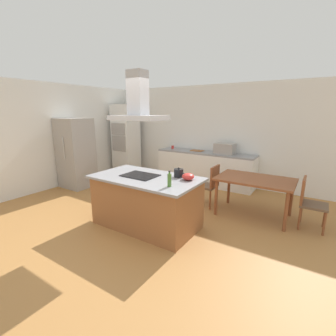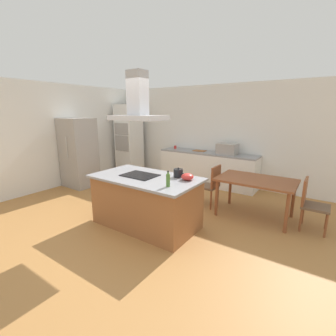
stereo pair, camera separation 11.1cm
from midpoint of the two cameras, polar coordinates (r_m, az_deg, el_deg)
name	(u,v)px [view 1 (the left image)]	position (r m, az deg, el deg)	size (l,w,h in m)	color
ground	(187,200)	(5.57, 3.96, -7.55)	(16.00, 16.00, 0.00)	#AD753D
wall_back	(218,135)	(6.82, 11.39, 7.79)	(7.20, 0.10, 2.70)	white
wall_left	(70,135)	(7.24, -22.83, 7.32)	(0.10, 8.80, 2.70)	white
kitchen_island	(146,201)	(4.25, -5.94, -7.93)	(1.88, 1.05, 0.90)	#995B33
cooktop	(140,175)	(4.18, -7.46, -1.77)	(0.60, 0.44, 0.01)	black
tea_kettle	(179,173)	(4.06, 1.80, -1.19)	(0.21, 0.16, 0.17)	black
olive_oil_bottle	(169,180)	(3.54, -0.55, -2.88)	(0.06, 0.06, 0.24)	#47722D
mixing_bowl	(188,177)	(3.89, 4.01, -2.08)	(0.20, 0.20, 0.11)	red
back_counter	(205,168)	(6.71, 8.31, 0.01)	(2.72, 0.62, 0.90)	white
countertop_microwave	(225,149)	(6.39, 12.99, 4.53)	(0.50, 0.38, 0.28)	#9E9993
coffee_mug_red	(173,147)	(7.14, 0.68, 5.03)	(0.08, 0.08, 0.09)	red
cutting_board	(197,151)	(6.77, 6.53, 4.16)	(0.34, 0.24, 0.02)	#995B33
wall_oven_stack	(126,139)	(7.91, -10.47, 6.77)	(0.70, 0.66, 2.20)	white
refrigerator	(76,153)	(6.79, -21.66, 3.33)	(0.80, 0.73, 1.82)	#9E9993
dining_table	(255,183)	(4.82, 19.48, -3.33)	(1.40, 0.90, 0.75)	brown
chair_at_left_end	(210,183)	(5.14, 9.41, -3.54)	(0.42, 0.42, 0.89)	brown
chair_at_right_end	(309,200)	(4.76, 30.12, -6.64)	(0.42, 0.42, 0.89)	brown
range_hood	(138,105)	(4.04, -7.99, 14.83)	(0.90, 0.55, 0.78)	#ADADB2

